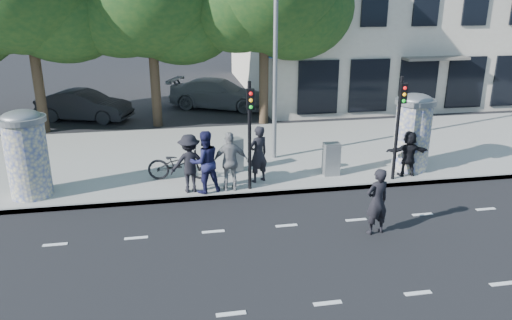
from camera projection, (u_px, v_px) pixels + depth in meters
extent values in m
plane|color=black|center=(300.00, 251.00, 12.28)|extent=(120.00, 120.00, 0.00)
cube|color=gray|center=(249.00, 154.00, 19.23)|extent=(40.00, 8.00, 0.15)
cube|color=slate|center=(270.00, 193.00, 15.56)|extent=(40.00, 0.10, 0.16)
cube|color=silver|center=(328.00, 303.00, 10.23)|extent=(32.00, 0.12, 0.01)
cube|color=silver|center=(286.00, 226.00, 13.58)|extent=(32.00, 0.12, 0.01)
cylinder|color=beige|center=(28.00, 160.00, 14.83)|extent=(1.20, 1.20, 2.30)
cylinder|color=slate|center=(21.00, 119.00, 14.43)|extent=(1.36, 1.36, 0.16)
ellipsoid|color=slate|center=(21.00, 117.00, 14.41)|extent=(1.10, 1.10, 0.38)
cylinder|color=beige|center=(412.00, 137.00, 17.11)|extent=(1.20, 1.20, 2.30)
cylinder|color=slate|center=(416.00, 102.00, 16.71)|extent=(1.36, 1.36, 0.16)
ellipsoid|color=slate|center=(416.00, 99.00, 16.68)|extent=(1.10, 1.10, 0.38)
cylinder|color=black|center=(250.00, 137.00, 15.16)|extent=(0.11, 0.11, 3.40)
cube|color=black|center=(250.00, 99.00, 14.60)|extent=(0.22, 0.14, 0.62)
cylinder|color=black|center=(397.00, 129.00, 15.97)|extent=(0.11, 0.11, 3.40)
cube|color=black|center=(403.00, 93.00, 15.41)|extent=(0.22, 0.14, 0.62)
cylinder|color=slate|center=(275.00, 48.00, 17.30)|extent=(0.16, 0.16, 8.00)
cylinder|color=#38281C|center=(38.00, 80.00, 21.71)|extent=(0.44, 0.44, 4.73)
cylinder|color=#38281C|center=(155.00, 79.00, 22.79)|extent=(0.44, 0.44, 4.41)
cylinder|color=#38281C|center=(264.00, 75.00, 23.23)|extent=(0.44, 0.44, 4.59)
cube|color=black|center=(465.00, 82.00, 25.36)|extent=(18.00, 0.10, 2.60)
cube|color=#59544C|center=(436.00, 58.00, 24.28)|extent=(3.20, 0.90, 0.12)
cube|color=#194C8C|center=(284.00, 55.00, 23.24)|extent=(1.60, 0.06, 0.30)
imported|color=black|center=(258.00, 154.00, 16.01)|extent=(0.80, 0.69, 1.87)
imported|color=#1B1B44|center=(205.00, 162.00, 15.16)|extent=(1.11, 0.96, 1.95)
imported|color=black|center=(190.00, 163.00, 15.22)|extent=(1.22, 0.76, 1.83)
imported|color=gray|center=(230.00, 162.00, 15.31)|extent=(1.10, 0.63, 1.87)
imported|color=black|center=(408.00, 153.00, 16.59)|extent=(1.47, 0.62, 1.55)
imported|color=black|center=(377.00, 201.00, 12.90)|extent=(0.74, 0.57, 1.80)
imported|color=black|center=(179.00, 164.00, 16.31)|extent=(0.99, 2.13, 1.08)
cube|color=gray|center=(234.00, 155.00, 17.05)|extent=(0.67, 0.59, 1.16)
cube|color=gray|center=(331.00, 159.00, 16.71)|extent=(0.53, 0.39, 1.11)
imported|color=black|center=(84.00, 106.00, 24.21)|extent=(2.96, 4.73, 1.47)
imported|color=slate|center=(219.00, 94.00, 26.78)|extent=(4.16, 5.76, 1.55)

